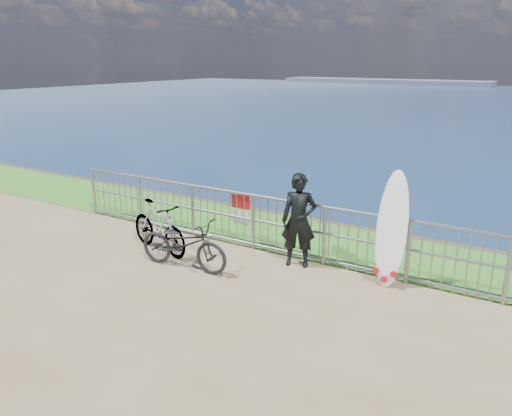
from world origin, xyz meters
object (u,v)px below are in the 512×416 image
Objects in this scene: surfer at (299,221)px; bicycle_far at (159,227)px; surfboard at (391,233)px; bicycle_near at (183,244)px.

bicycle_far is (-2.60, -0.81, -0.35)m from surfer.
surfboard reaches higher than surfer.
surfboard is at bearing -16.08° from surfer.
bicycle_near is at bearing -98.62° from bicycle_far.
surfer is at bearing -59.30° from bicycle_near.
surfer is at bearing -176.93° from surfboard.
bicycle_near is at bearing -158.93° from surfboard.
surfer is 2.10m from bicycle_near.
bicycle_near is 1.00m from bicycle_far.
surfboard is at bearing -73.52° from bicycle_near.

